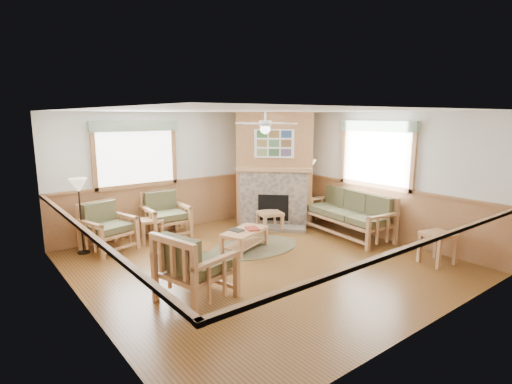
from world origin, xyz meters
TOP-DOWN VIEW (x-y plane):
  - floor at (0.00, 0.00)m, footprint 6.00×6.00m
  - ceiling at (0.00, 0.00)m, footprint 6.00×6.00m
  - wall_back at (0.00, 3.00)m, footprint 6.00×0.02m
  - wall_front at (0.00, -3.00)m, footprint 6.00×0.02m
  - wall_left at (-3.00, 0.00)m, footprint 0.02×6.00m
  - wall_right at (3.00, 0.00)m, footprint 0.02×6.00m
  - wainscot at (0.00, 0.00)m, footprint 6.00×6.00m
  - fireplace at (2.05, 2.05)m, footprint 3.11×3.11m
  - window_back at (-1.10, 2.96)m, footprint 1.90×0.16m
  - window_right at (2.96, -0.20)m, footprint 0.16×1.90m
  - ceiling_fan at (0.30, 0.30)m, footprint 1.59×1.59m
  - sofa at (2.55, 0.20)m, footprint 2.21×1.11m
  - armchair_back_left at (-1.96, 2.39)m, footprint 1.03×1.03m
  - armchair_back_right at (-0.66, 2.54)m, footprint 0.92×0.92m
  - armchair_left at (-1.65, -0.53)m, footprint 1.09×1.09m
  - coffee_table at (0.16, 0.75)m, footprint 1.13×0.85m
  - end_table_chairs at (-1.07, 2.36)m, footprint 0.55×0.54m
  - end_table_sofa at (2.46, -1.95)m, footprint 0.59×0.58m
  - footstool at (1.43, 1.50)m, footprint 0.64×0.64m
  - braided_rug at (0.41, 0.76)m, footprint 2.56×2.56m
  - floor_lamp_left at (-2.41, 2.53)m, footprint 0.43×0.43m
  - floor_lamp_right at (2.50, 1.36)m, footprint 0.47×0.47m
  - book_red at (0.31, 0.70)m, footprint 0.30×0.35m
  - book_dark at (0.01, 0.82)m, footprint 0.25×0.31m

SIDE VIEW (x-z plane):
  - floor at x=0.00m, z-range -0.01..0.00m
  - braided_rug at x=0.41m, z-range 0.00..0.01m
  - coffee_table at x=0.16m, z-range 0.00..0.41m
  - footstool at x=1.43m, z-range 0.00..0.44m
  - end_table_chairs at x=-1.07m, z-range 0.00..0.50m
  - end_table_sofa at x=2.46m, z-range 0.00..0.57m
  - book_dark at x=0.01m, z-range 0.42..0.44m
  - book_red at x=0.31m, z-range 0.42..0.45m
  - armchair_back_left at x=-1.96m, z-range 0.00..0.94m
  - sofa at x=2.55m, z-range 0.00..0.98m
  - armchair_back_right at x=-0.66m, z-range 0.00..0.98m
  - armchair_left at x=-1.65m, z-range 0.00..1.01m
  - wainscot at x=0.00m, z-range 0.00..1.10m
  - floor_lamp_left at x=-2.41m, z-range 0.00..1.47m
  - floor_lamp_right at x=2.50m, z-range 0.00..1.60m
  - wall_back at x=0.00m, z-range 0.00..2.70m
  - wall_front at x=0.00m, z-range 0.00..2.70m
  - wall_left at x=-3.00m, z-range 0.00..2.70m
  - wall_right at x=3.00m, z-range 0.00..2.70m
  - fireplace at x=2.05m, z-range 0.00..2.70m
  - window_back at x=-1.10m, z-range 1.78..3.28m
  - window_right at x=2.96m, z-range 1.78..3.28m
  - ceiling_fan at x=0.30m, z-range 2.48..2.84m
  - ceiling at x=0.00m, z-range 2.70..2.71m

